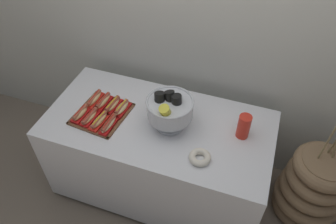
{
  "coord_description": "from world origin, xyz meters",
  "views": [
    {
      "loc": [
        0.57,
        -1.4,
        2.33
      ],
      "look_at": [
        0.06,
        0.03,
        0.83
      ],
      "focal_mm": 34.78,
      "sensor_mm": 36.0,
      "label": 1
    }
  ],
  "objects_px": {
    "hot_dog_0": "(80,114)",
    "hot_dog_1": "(90,117)",
    "serving_tray": "(102,114)",
    "donut": "(200,157)",
    "buffet_table": "(159,155)",
    "hot_dog_5": "(103,102)",
    "hot_dog_4": "(94,99)",
    "punch_bowl": "(170,109)",
    "floor_vase": "(312,188)",
    "hot_dog_6": "(112,105)",
    "cup_stack": "(244,126)",
    "hot_dog_7": "(122,108)",
    "hot_dog_2": "(99,121)",
    "hot_dog_3": "(109,124)"
  },
  "relations": [
    {
      "from": "hot_dog_2",
      "to": "punch_bowl",
      "type": "xyz_separation_m",
      "value": [
        0.45,
        0.14,
        0.13
      ]
    },
    {
      "from": "hot_dog_6",
      "to": "donut",
      "type": "xyz_separation_m",
      "value": [
        0.69,
        -0.23,
        -0.01
      ]
    },
    {
      "from": "hot_dog_0",
      "to": "hot_dog_1",
      "type": "bearing_deg",
      "value": -5.24
    },
    {
      "from": "hot_dog_5",
      "to": "cup_stack",
      "type": "relative_size",
      "value": 1.05
    },
    {
      "from": "donut",
      "to": "hot_dog_4",
      "type": "bearing_deg",
      "value": 164.17
    },
    {
      "from": "buffet_table",
      "to": "hot_dog_2",
      "type": "distance_m",
      "value": 0.55
    },
    {
      "from": "hot_dog_5",
      "to": "serving_tray",
      "type": "bearing_deg",
      "value": -70.8
    },
    {
      "from": "floor_vase",
      "to": "hot_dog_0",
      "type": "distance_m",
      "value": 1.72
    },
    {
      "from": "buffet_table",
      "to": "hot_dog_4",
      "type": "bearing_deg",
      "value": 176.02
    },
    {
      "from": "hot_dog_7",
      "to": "hot_dog_6",
      "type": "bearing_deg",
      "value": 174.76
    },
    {
      "from": "hot_dog_1",
      "to": "hot_dog_5",
      "type": "distance_m",
      "value": 0.17
    },
    {
      "from": "hot_dog_0",
      "to": "hot_dog_4",
      "type": "relative_size",
      "value": 0.87
    },
    {
      "from": "floor_vase",
      "to": "hot_dog_4",
      "type": "distance_m",
      "value": 1.69
    },
    {
      "from": "serving_tray",
      "to": "hot_dog_2",
      "type": "height_order",
      "value": "hot_dog_2"
    },
    {
      "from": "serving_tray",
      "to": "hot_dog_5",
      "type": "relative_size",
      "value": 2.17
    },
    {
      "from": "buffet_table",
      "to": "hot_dog_5",
      "type": "relative_size",
      "value": 8.62
    },
    {
      "from": "buffet_table",
      "to": "hot_dog_5",
      "type": "height_order",
      "value": "hot_dog_5"
    },
    {
      "from": "serving_tray",
      "to": "hot_dog_1",
      "type": "xyz_separation_m",
      "value": [
        -0.04,
        -0.08,
        0.03
      ]
    },
    {
      "from": "hot_dog_0",
      "to": "hot_dog_4",
      "type": "xyz_separation_m",
      "value": [
        0.02,
        0.16,
        -0.0
      ]
    },
    {
      "from": "floor_vase",
      "to": "hot_dog_2",
      "type": "xyz_separation_m",
      "value": [
        -1.48,
        -0.3,
        0.48
      ]
    },
    {
      "from": "serving_tray",
      "to": "hot_dog_6",
      "type": "bearing_deg",
      "value": 60.31
    },
    {
      "from": "hot_dog_3",
      "to": "hot_dog_5",
      "type": "height_order",
      "value": "hot_dog_5"
    },
    {
      "from": "hot_dog_2",
      "to": "hot_dog_4",
      "type": "xyz_separation_m",
      "value": [
        -0.13,
        0.18,
        0.0
      ]
    },
    {
      "from": "hot_dog_0",
      "to": "hot_dog_4",
      "type": "distance_m",
      "value": 0.17
    },
    {
      "from": "hot_dog_4",
      "to": "punch_bowl",
      "type": "relative_size",
      "value": 0.6
    },
    {
      "from": "hot_dog_4",
      "to": "floor_vase",
      "type": "bearing_deg",
      "value": 4.27
    },
    {
      "from": "buffet_table",
      "to": "hot_dog_3",
      "type": "xyz_separation_m",
      "value": [
        -0.29,
        -0.15,
        0.38
      ]
    },
    {
      "from": "cup_stack",
      "to": "donut",
      "type": "xyz_separation_m",
      "value": [
        -0.21,
        -0.28,
        -0.06
      ]
    },
    {
      "from": "donut",
      "to": "buffet_table",
      "type": "bearing_deg",
      "value": 149.49
    },
    {
      "from": "hot_dog_2",
      "to": "hot_dog_7",
      "type": "height_order",
      "value": "hot_dog_7"
    },
    {
      "from": "hot_dog_5",
      "to": "punch_bowl",
      "type": "height_order",
      "value": "punch_bowl"
    },
    {
      "from": "hot_dog_0",
      "to": "hot_dog_1",
      "type": "height_order",
      "value": "hot_dog_0"
    },
    {
      "from": "hot_dog_6",
      "to": "punch_bowl",
      "type": "relative_size",
      "value": 0.6
    },
    {
      "from": "hot_dog_1",
      "to": "donut",
      "type": "bearing_deg",
      "value": -4.96
    },
    {
      "from": "donut",
      "to": "hot_dog_6",
      "type": "bearing_deg",
      "value": 162.0
    },
    {
      "from": "hot_dog_5",
      "to": "hot_dog_7",
      "type": "distance_m",
      "value": 0.15
    },
    {
      "from": "serving_tray",
      "to": "hot_dog_5",
      "type": "xyz_separation_m",
      "value": [
        -0.03,
        0.09,
        0.03
      ]
    },
    {
      "from": "buffet_table",
      "to": "cup_stack",
      "type": "height_order",
      "value": "cup_stack"
    },
    {
      "from": "serving_tray",
      "to": "donut",
      "type": "distance_m",
      "value": 0.75
    },
    {
      "from": "floor_vase",
      "to": "hot_dog_4",
      "type": "bearing_deg",
      "value": -175.73
    },
    {
      "from": "hot_dog_6",
      "to": "donut",
      "type": "height_order",
      "value": "hot_dog_6"
    },
    {
      "from": "hot_dog_0",
      "to": "hot_dog_4",
      "type": "height_order",
      "value": "hot_dog_0"
    },
    {
      "from": "hot_dog_0",
      "to": "hot_dog_3",
      "type": "bearing_deg",
      "value": -5.24
    },
    {
      "from": "hot_dog_3",
      "to": "hot_dog_6",
      "type": "height_order",
      "value": "same"
    },
    {
      "from": "hot_dog_5",
      "to": "punch_bowl",
      "type": "xyz_separation_m",
      "value": [
        0.51,
        -0.03,
        0.13
      ]
    },
    {
      "from": "donut",
      "to": "cup_stack",
      "type": "bearing_deg",
      "value": 53.55
    },
    {
      "from": "serving_tray",
      "to": "hot_dog_3",
      "type": "bearing_deg",
      "value": -41.5
    },
    {
      "from": "hot_dog_6",
      "to": "cup_stack",
      "type": "xyz_separation_m",
      "value": [
        0.9,
        0.05,
        0.05
      ]
    },
    {
      "from": "hot_dog_2",
      "to": "hot_dog_7",
      "type": "relative_size",
      "value": 1.06
    },
    {
      "from": "serving_tray",
      "to": "hot_dog_1",
      "type": "bearing_deg",
      "value": -119.69
    }
  ]
}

